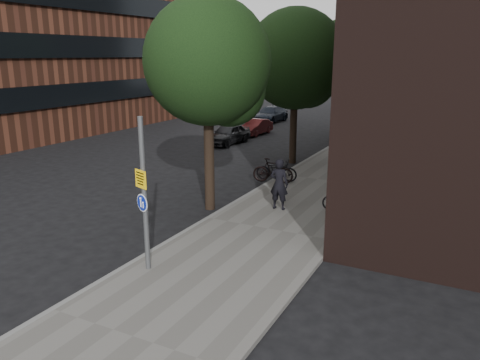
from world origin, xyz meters
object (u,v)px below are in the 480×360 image
Objects in this scene: parked_bike_facade_near at (346,199)px; parked_car_near at (228,134)px; signpost at (144,195)px; pedestrian at (279,184)px.

parked_bike_facade_near is 14.25m from parked_car_near.
signpost is 18.28m from parked_car_near.
signpost reaches higher than parked_bike_facade_near.
pedestrian is at bearing 98.73° from signpost.
signpost reaches higher than pedestrian.
parked_bike_facade_near is at bearing 83.65° from signpost.
signpost is at bearing -64.71° from parked_car_near.
parked_bike_facade_near is (2.21, 0.86, -0.50)m from pedestrian.
parked_car_near reaches higher than parked_bike_facade_near.
signpost is at bearing 76.74° from pedestrian.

